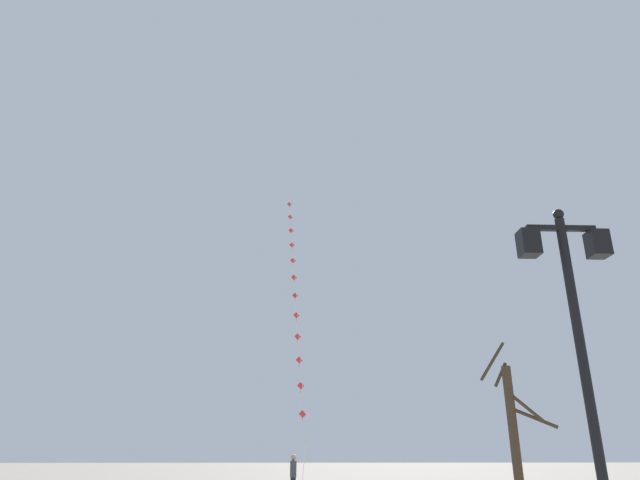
% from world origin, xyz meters
% --- Properties ---
extents(twin_lantern_lamp_post, '(1.33, 0.28, 5.29)m').
position_xyz_m(twin_lantern_lamp_post, '(2.89, 6.41, 3.64)').
color(twin_lantern_lamp_post, black).
rests_on(twin_lantern_lamp_post, ground_plane).
extents(kite_train, '(1.47, 11.71, 18.59)m').
position_xyz_m(kite_train, '(-1.30, 29.59, 9.82)').
color(kite_train, brown).
rests_on(kite_train, ground_plane).
extents(kite_flyer, '(0.25, 0.61, 1.71)m').
position_xyz_m(kite_flyer, '(-1.22, 21.93, 0.90)').
color(kite_flyer, '#1E1E2D').
rests_on(kite_flyer, ground_plane).
extents(bare_tree, '(2.30, 1.19, 5.32)m').
position_xyz_m(bare_tree, '(5.95, 17.49, 2.44)').
color(bare_tree, '#423323').
rests_on(bare_tree, ground_plane).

